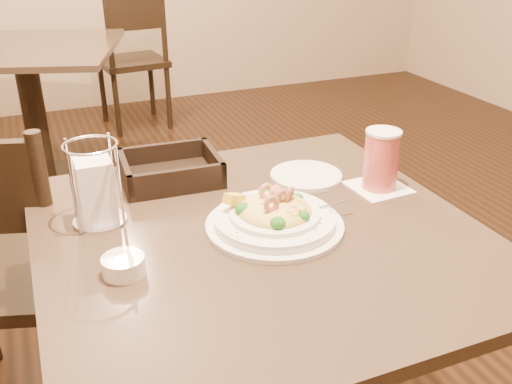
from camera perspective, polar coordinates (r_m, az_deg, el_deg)
name	(u,v)px	position (r m, az deg, el deg)	size (l,w,h in m)	color
main_table	(259,322)	(1.33, 0.34, -12.83)	(0.90, 0.90, 0.76)	black
background_table	(30,93)	(3.23, -21.64, 9.23)	(1.13, 1.13, 0.76)	black
dining_chair_near	(3,271)	(1.67, -23.98, -7.21)	(0.53, 0.53, 0.93)	black
dining_chair_far	(133,56)	(4.00, -12.15, 13.14)	(0.46, 0.46, 0.93)	black
pasta_bowl	(274,216)	(1.19, 1.86, -2.43)	(0.32, 0.29, 0.09)	white
drink_glass	(381,160)	(1.38, 12.40, 3.12)	(0.14, 0.14, 0.15)	white
bread_basket	(171,172)	(1.42, -8.52, 2.01)	(0.24, 0.20, 0.06)	black
napkin_caddy	(96,189)	(1.24, -15.71, 0.28)	(0.11, 0.11, 0.18)	silver
side_plate	(306,176)	(1.43, 5.03, 1.63)	(0.18, 0.18, 0.01)	white
butter_ramekin	(124,265)	(1.08, -13.11, -7.17)	(0.08, 0.08, 0.03)	white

